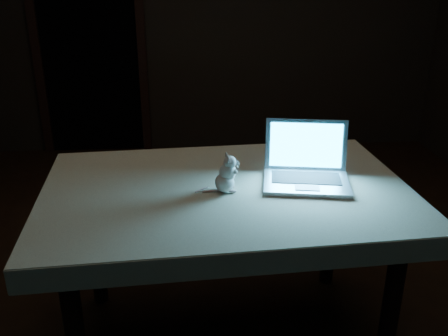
{
  "coord_description": "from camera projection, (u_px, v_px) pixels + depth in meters",
  "views": [
    {
      "loc": [
        -0.17,
        -2.36,
        1.77
      ],
      "look_at": [
        -0.02,
        -0.28,
        0.9
      ],
      "focal_mm": 40.0,
      "sensor_mm": 36.0,
      "label": 1
    }
  ],
  "objects": [
    {
      "name": "doorway",
      "position": [
        89.0,
        43.0,
        4.69
      ],
      "size": [
        1.06,
        0.36,
        2.13
      ],
      "primitive_type": null,
      "color": "black",
      "rests_on": "back_wall"
    },
    {
      "name": "back_wall",
      "position": [
        206.0,
        16.0,
        4.67
      ],
      "size": [
        4.5,
        0.04,
        2.6
      ],
      "primitive_type": "cube",
      "color": "black",
      "rests_on": "ground"
    },
    {
      "name": "table",
      "position": [
        226.0,
        266.0,
        2.4
      ],
      "size": [
        1.6,
        1.09,
        0.82
      ],
      "primitive_type": null,
      "rotation": [
        0.0,
        0.0,
        0.07
      ],
      "color": "black",
      "rests_on": "floor"
    },
    {
      "name": "laptop",
      "position": [
        308.0,
        158.0,
        2.21
      ],
      "size": [
        0.43,
        0.39,
        0.26
      ],
      "primitive_type": null,
      "rotation": [
        0.0,
        0.0,
        -0.17
      ],
      "color": "#A3A2A7",
      "rests_on": "tablecloth"
    },
    {
      "name": "floor",
      "position": [
        225.0,
        294.0,
        2.86
      ],
      "size": [
        5.0,
        5.0,
        0.0
      ],
      "primitive_type": "plane",
      "color": "black",
      "rests_on": "ground"
    },
    {
      "name": "plush_mouse",
      "position": [
        225.0,
        173.0,
        2.17
      ],
      "size": [
        0.15,
        0.15,
        0.17
      ],
      "primitive_type": null,
      "rotation": [
        0.0,
        0.0,
        -0.18
      ],
      "color": "silver",
      "rests_on": "tablecloth"
    },
    {
      "name": "tablecloth",
      "position": [
        248.0,
        199.0,
        2.24
      ],
      "size": [
        1.7,
        1.19,
        0.1
      ],
      "primitive_type": null,
      "rotation": [
        0.0,
        0.0,
        0.06
      ],
      "color": "beige",
      "rests_on": "table"
    }
  ]
}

